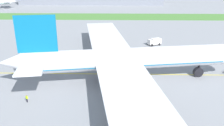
# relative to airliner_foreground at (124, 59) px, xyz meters

# --- Properties ---
(ground_plane) EXTENTS (600.00, 600.00, 0.00)m
(ground_plane) POSITION_rel_airliner_foreground_xyz_m (5.14, 1.86, -5.90)
(ground_plane) COLOR gray
(ground_plane) RESTS_ON ground
(apron_taxi_line) EXTENTS (280.00, 0.36, 0.01)m
(apron_taxi_line) POSITION_rel_airliner_foreground_xyz_m (5.14, 4.36, -5.90)
(apron_taxi_line) COLOR yellow
(apron_taxi_line) RESTS_ON ground
(grass_median_strip) EXTENTS (320.00, 24.00, 0.10)m
(grass_median_strip) POSITION_rel_airliner_foreground_xyz_m (5.14, 97.25, -5.85)
(grass_median_strip) COLOR #4C8438
(grass_median_strip) RESTS_ON ground
(airliner_foreground) EXTENTS (59.99, 97.66, 17.37)m
(airliner_foreground) POSITION_rel_airliner_foreground_xyz_m (0.00, 0.00, 0.00)
(airliner_foreground) COLOR white
(airliner_foreground) RESTS_ON ground
(ground_crew_wingwalker_port) EXTENTS (0.52, 0.47, 1.74)m
(ground_crew_wingwalker_port) POSITION_rel_airliner_foreground_xyz_m (-20.92, -11.49, -4.84)
(ground_crew_wingwalker_port) COLOR black
(ground_crew_wingwalker_port) RESTS_ON ground
(service_truck_baggage_loader) EXTENTS (5.40, 4.08, 2.61)m
(service_truck_baggage_loader) POSITION_rel_airliner_foreground_xyz_m (12.63, 33.09, -4.44)
(service_truck_baggage_loader) COLOR white
(service_truck_baggage_loader) RESTS_ON ground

